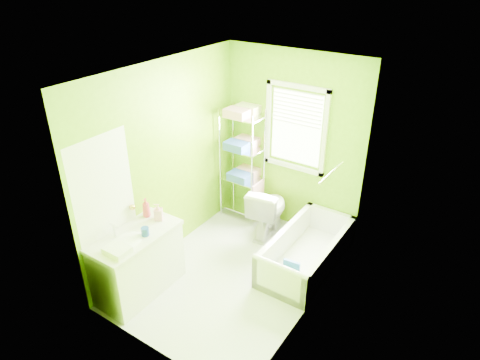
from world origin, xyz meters
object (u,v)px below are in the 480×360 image
Objects in this scene: bathtub at (305,256)px; wire_shelf_unit at (244,152)px; vanity at (138,261)px; toilet at (268,210)px.

wire_shelf_unit is at bearing 156.66° from bathtub.
bathtub is 2.13m from vanity.
vanity reaches higher than toilet.
wire_shelf_unit is at bearing 86.77° from vanity.
vanity is (-0.68, -1.90, 0.04)m from toilet.
bathtub is at bearing 45.83° from vanity.
vanity is at bearing -134.17° from bathtub.
wire_shelf_unit reaches higher than bathtub.
toilet is (-0.80, 0.38, 0.24)m from bathtub.
toilet is at bearing 154.30° from bathtub.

